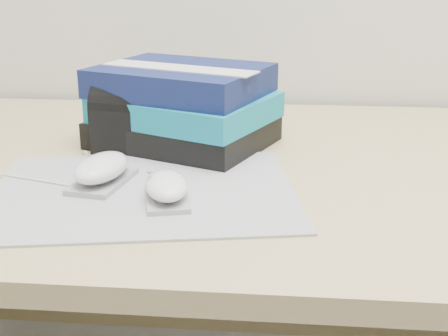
# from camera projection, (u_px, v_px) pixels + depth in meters

# --- Properties ---
(desk) EXTENTS (1.60, 0.80, 0.73)m
(desk) POSITION_uv_depth(u_px,v_px,m) (284.00, 277.00, 1.10)
(desk) COLOR tan
(desk) RESTS_ON ground
(mousepad) EXTENTS (0.46, 0.38, 0.00)m
(mousepad) POSITION_uv_depth(u_px,v_px,m) (144.00, 191.00, 0.85)
(mousepad) COLOR gray
(mousepad) RESTS_ON desk
(mouse_rear) EXTENTS (0.08, 0.12, 0.05)m
(mouse_rear) POSITION_uv_depth(u_px,v_px,m) (102.00, 170.00, 0.86)
(mouse_rear) COLOR #949496
(mouse_rear) RESTS_ON mousepad
(mouse_front) EXTENTS (0.08, 0.11, 0.04)m
(mouse_front) POSITION_uv_depth(u_px,v_px,m) (167.00, 188.00, 0.81)
(mouse_front) COLOR #99989B
(mouse_front) RESTS_ON mousepad
(usb_cable) EXTENTS (0.21, 0.07, 0.00)m
(usb_cable) POSITION_uv_depth(u_px,v_px,m) (27.00, 179.00, 0.89)
(usb_cable) COLOR silver
(usb_cable) RESTS_ON mousepad
(book_stack) EXTENTS (0.34, 0.31, 0.13)m
(book_stack) POSITION_uv_depth(u_px,v_px,m) (183.00, 107.00, 1.04)
(book_stack) COLOR black
(book_stack) RESTS_ON desk
(pouch) EXTENTS (0.14, 0.11, 0.12)m
(pouch) POSITION_uv_depth(u_px,v_px,m) (136.00, 116.00, 1.01)
(pouch) COLOR black
(pouch) RESTS_ON desk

